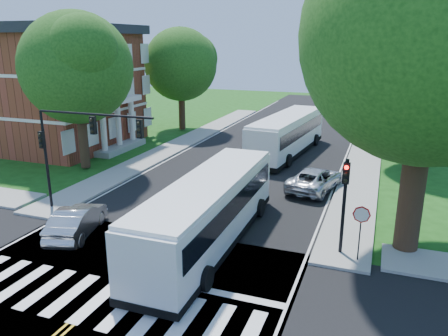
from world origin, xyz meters
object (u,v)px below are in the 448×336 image
at_px(bus_follow, 287,134).
at_px(suv, 315,179).
at_px(dark_sedan, 321,178).
at_px(hatchback, 77,221).
at_px(signal_nw, 77,139).
at_px(bus_lead, 209,210).
at_px(signal_ne, 345,194).

height_order(bus_follow, suv, bus_follow).
xyz_separation_m(bus_follow, dark_sedan, (4.01, -7.77, -1.18)).
height_order(hatchback, dark_sedan, hatchback).
height_order(signal_nw, bus_lead, signal_nw).
bearing_deg(bus_follow, signal_ne, 115.84).
distance_m(bus_follow, dark_sedan, 8.83).
distance_m(hatchback, suv, 14.99).
bearing_deg(signal_nw, bus_follow, 66.08).
distance_m(signal_ne, dark_sedan, 10.21).
distance_m(signal_ne, bus_follow, 18.58).
height_order(suv, dark_sedan, suv).
relative_size(signal_nw, bus_lead, 0.56).
bearing_deg(bus_lead, dark_sedan, -109.67).
height_order(signal_ne, bus_follow, signal_ne).
bearing_deg(suv, bus_lead, 82.08).
xyz_separation_m(signal_nw, suv, (11.52, 8.73, -3.63)).
relative_size(bus_lead, suv, 2.39).
distance_m(signal_nw, dark_sedan, 15.68).
xyz_separation_m(signal_ne, hatchback, (-12.65, -2.35, -2.20)).
bearing_deg(bus_follow, signal_nw, 71.98).
bearing_deg(signal_nw, suv, 37.16).
height_order(bus_lead, bus_follow, bus_follow).
height_order(signal_nw, dark_sedan, signal_nw).
bearing_deg(signal_ne, hatchback, -169.47).
relative_size(bus_follow, dark_sedan, 3.26).
bearing_deg(dark_sedan, bus_follow, -62.08).
distance_m(signal_nw, suv, 14.90).
bearing_deg(signal_ne, signal_nw, -179.95).
bearing_deg(dark_sedan, hatchback, 49.86).
bearing_deg(bus_lead, suv, -110.18).
bearing_deg(suv, signal_ne, 118.08).
bearing_deg(dark_sedan, signal_nw, 40.06).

